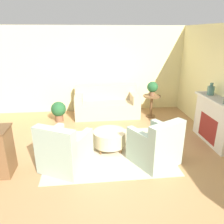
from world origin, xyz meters
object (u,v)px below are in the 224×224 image
Objects in this scene: couch at (107,105)px; armchair_right at (156,147)px; vase_mantel_near at (211,90)px; potted_plant_floor at (59,110)px; side_table at (151,102)px; ottoman_table at (110,138)px; potted_plant_on_side_table at (152,87)px; armchair_left at (64,152)px.

armchair_right reaches higher than couch.
potted_plant_floor is (-3.94, 1.45, -0.88)m from vase_mantel_near.
ottoman_table is at bearing -128.35° from side_table.
vase_mantel_near is 4.29m from potted_plant_floor.
armchair_right is 2.19m from vase_mantel_near.
ottoman_table is at bearing 142.73° from armchair_right.
potted_plant_floor is (-2.92, -0.07, -0.12)m from side_table.
potted_plant_floor is at bearing 131.44° from armchair_right.
vase_mantel_near is 0.67× the size of potted_plant_on_side_table.
potted_plant_on_side_table reaches higher than armchair_left.
potted_plant_on_side_table is (1.55, 1.96, 0.68)m from ottoman_table.
ottoman_table is 2.59m from potted_plant_on_side_table.
side_table is at bearing 1.44° from potted_plant_floor.
armchair_left is 3.65m from side_table.
armchair_right is at bearing -75.36° from couch.
side_table is 0.49m from potted_plant_on_side_table.
armchair_right is (0.76, -2.89, 0.03)m from couch.
side_table is (1.41, -0.25, 0.13)m from couch.
ottoman_table is 2.78m from vase_mantel_near.
potted_plant_floor is (-1.37, 1.88, 0.07)m from ottoman_table.
side_table is at bearing 0.00° from potted_plant_on_side_table.
potted_plant_floor is (-0.40, 2.56, -0.02)m from armchair_left.
vase_mantel_near is (1.68, 1.11, 0.86)m from armchair_right.
armchair_left is 3.69m from potted_plant_on_side_table.
vase_mantel_near is at bearing 17.45° from armchair_left.
armchair_left is at bearing -81.08° from potted_plant_floor.
potted_plant_on_side_table is at bearing 1.44° from potted_plant_floor.
potted_plant_on_side_table reaches higher than ottoman_table.
potted_plant_on_side_table is at bearing -10.22° from couch.
side_table is at bearing 123.89° from vase_mantel_near.
couch reaches higher than ottoman_table.
vase_mantel_near is at bearing 33.52° from armchair_right.
vase_mantel_near reaches higher than armchair_left.
vase_mantel_near is at bearing -56.11° from potted_plant_on_side_table.
potted_plant_on_side_table is at bearing 75.99° from armchair_right.
couch is 2.99m from armchair_right.
couch is 1.44m from side_table.
armchair_left reaches higher than side_table.
potted_plant_on_side_table is 2.99m from potted_plant_floor.
potted_plant_floor is at bearing 126.05° from ottoman_table.
ottoman_table is 2.52× the size of vase_mantel_near.
vase_mantel_near is (2.44, -1.78, 0.89)m from couch.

